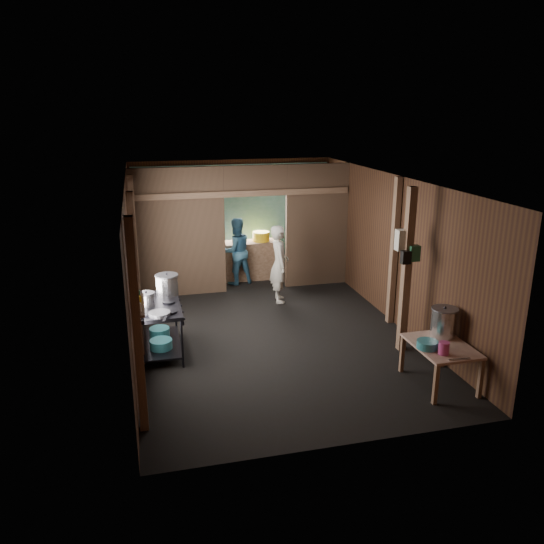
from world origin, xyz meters
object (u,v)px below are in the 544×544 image
object	(u,v)px
pink_bucket	(444,348)
yellow_tub	(261,236)
cook	(279,264)
stock_pot	(444,323)
prep_table	(440,365)
stove_pot_large	(167,286)
gas_range	(160,328)

from	to	relation	value
pink_bucket	yellow_tub	distance (m)	5.80
cook	stock_pot	bearing A→B (deg)	-150.83
prep_table	stove_pot_large	size ratio (longest dim) A/B	2.74
stock_pot	yellow_tub	xyz separation A→B (m)	(-1.47, 5.15, 0.16)
gas_range	prep_table	world-z (taller)	gas_range
stove_pot_large	stock_pot	bearing A→B (deg)	-29.37
gas_range	yellow_tub	size ratio (longest dim) A/B	3.63
cook	prep_table	bearing A→B (deg)	-154.57
prep_table	yellow_tub	xyz separation A→B (m)	(-1.30, 5.42, 0.66)
gas_range	pink_bucket	world-z (taller)	gas_range
gas_range	prep_table	distance (m)	4.21
gas_range	stock_pot	size ratio (longest dim) A/B	3.11
stove_pot_large	gas_range	bearing A→B (deg)	-114.73
pink_bucket	yellow_tub	xyz separation A→B (m)	(-1.17, 5.68, 0.28)
gas_range	cook	distance (m)	3.05
cook	yellow_tub	bearing A→B (deg)	6.72
pink_bucket	prep_table	bearing A→B (deg)	63.28
stove_pot_large	stock_pot	size ratio (longest dim) A/B	0.83
pink_bucket	cook	world-z (taller)	cook
gas_range	pink_bucket	distance (m)	4.24
gas_range	stove_pot_large	xyz separation A→B (m)	(0.17, 0.37, 0.57)
yellow_tub	cook	bearing A→B (deg)	-89.97
prep_table	pink_bucket	distance (m)	0.48
prep_table	cook	bearing A→B (deg)	108.74
pink_bucket	stove_pot_large	bearing A→B (deg)	142.46
gas_range	prep_table	bearing A→B (deg)	-28.21
gas_range	prep_table	size ratio (longest dim) A/B	1.36
stock_pot	prep_table	bearing A→B (deg)	-122.68
gas_range	stock_pot	world-z (taller)	stock_pot
gas_range	yellow_tub	xyz separation A→B (m)	(2.41, 3.43, 0.55)
prep_table	yellow_tub	bearing A→B (deg)	103.46
stove_pot_large	pink_bucket	size ratio (longest dim) A/B	2.17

